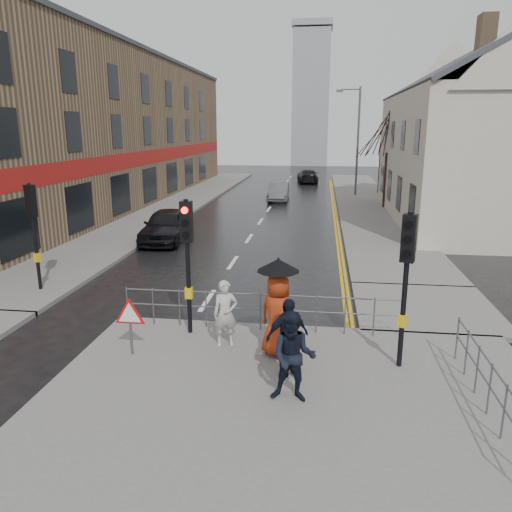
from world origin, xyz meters
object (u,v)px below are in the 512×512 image
(pedestrian_b, at_px, (294,357))
(car_mid, at_px, (279,192))
(pedestrian_a, at_px, (225,313))
(car_parked, at_px, (167,225))
(pedestrian_d, at_px, (287,336))
(pedestrian_with_umbrella, at_px, (278,306))

(pedestrian_b, height_order, car_mid, pedestrian_b)
(pedestrian_a, xyz_separation_m, car_mid, (-0.96, 25.48, -0.27))
(pedestrian_a, distance_m, car_parked, 12.31)
(pedestrian_d, height_order, car_parked, pedestrian_d)
(pedestrian_b, height_order, car_parked, pedestrian_b)
(pedestrian_a, distance_m, car_mid, 25.50)
(pedestrian_a, distance_m, pedestrian_with_umbrella, 1.37)
(pedestrian_a, height_order, pedestrian_b, pedestrian_b)
(car_parked, bearing_deg, pedestrian_with_umbrella, -64.18)
(pedestrian_a, xyz_separation_m, car_parked, (-4.96, 11.27, -0.17))
(pedestrian_a, xyz_separation_m, pedestrian_with_umbrella, (1.27, -0.36, 0.39))
(pedestrian_d, bearing_deg, pedestrian_a, 109.51)
(pedestrian_b, relative_size, car_parked, 0.39)
(pedestrian_a, height_order, car_mid, pedestrian_a)
(pedestrian_b, relative_size, pedestrian_with_umbrella, 0.78)
(pedestrian_d, bearing_deg, pedestrian_b, -112.40)
(pedestrian_with_umbrella, bearing_deg, pedestrian_a, 164.23)
(pedestrian_b, bearing_deg, pedestrian_a, 130.37)
(pedestrian_with_umbrella, xyz_separation_m, car_parked, (-6.23, 11.62, -0.55))
(car_mid, bearing_deg, pedestrian_a, -88.92)
(pedestrian_a, xyz_separation_m, pedestrian_b, (1.74, -2.28, 0.09))
(car_parked, bearing_deg, pedestrian_b, -66.06)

